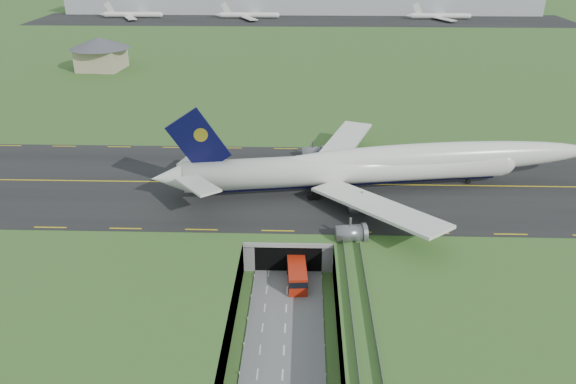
{
  "coord_description": "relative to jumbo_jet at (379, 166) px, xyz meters",
  "views": [
    {
      "loc": [
        2.55,
        -77.19,
        56.15
      ],
      "look_at": [
        -0.4,
        20.0,
        10.24
      ],
      "focal_mm": 35.0,
      "sensor_mm": 36.0,
      "label": 1
    }
  ],
  "objects": [
    {
      "name": "jumbo_jet",
      "position": [
        0.0,
        0.0,
        0.0
      ],
      "size": [
        93.11,
        59.61,
        19.97
      ],
      "rotation": [
        0.0,
        0.0,
        0.16
      ],
      "color": "silver",
      "rests_on": "ground"
    },
    {
      "name": "ground",
      "position": [
        -18.15,
        -30.84,
        -11.37
      ],
      "size": [
        900.0,
        900.0,
        0.0
      ],
      "primitive_type": "plane",
      "color": "#3D6227",
      "rests_on": "ground"
    },
    {
      "name": "shuttle_tram",
      "position": [
        -16.51,
        -26.58,
        -9.48
      ],
      "size": [
        3.8,
        8.76,
        3.47
      ],
      "rotation": [
        0.0,
        0.0,
        0.07
      ],
      "color": "#B21F0B",
      "rests_on": "ground"
    },
    {
      "name": "trench_road",
      "position": [
        -18.15,
        -38.34,
        -11.27
      ],
      "size": [
        12.0,
        75.0,
        0.2
      ],
      "primitive_type": "cube",
      "color": "slate",
      "rests_on": "ground"
    },
    {
      "name": "guideway",
      "position": [
        -7.15,
        -49.95,
        -6.05
      ],
      "size": [
        3.0,
        53.0,
        7.05
      ],
      "color": "#A8A8A3",
      "rests_on": "ground"
    },
    {
      "name": "service_building",
      "position": [
        -94.5,
        107.95,
        1.98
      ],
      "size": [
        24.65,
        24.65,
        12.4
      ],
      "rotation": [
        0.0,
        0.0,
        -0.09
      ],
      "color": "tan",
      "rests_on": "ground"
    },
    {
      "name": "tunnel_portal",
      "position": [
        -18.15,
        -14.13,
        -8.04
      ],
      "size": [
        17.0,
        22.3,
        6.0
      ],
      "color": "gray",
      "rests_on": "ground"
    },
    {
      "name": "cargo_terminal",
      "position": [
        -18.31,
        268.57,
        2.59
      ],
      "size": [
        320.0,
        67.0,
        15.6
      ],
      "color": "#B2B2B2",
      "rests_on": "ground"
    },
    {
      "name": "airfield_deck",
      "position": [
        -18.15,
        -30.84,
        -8.37
      ],
      "size": [
        800.0,
        800.0,
        6.0
      ],
      "primitive_type": "cube",
      "color": "gray",
      "rests_on": "ground"
    },
    {
      "name": "distant_hills",
      "position": [
        46.23,
        399.16,
        -15.37
      ],
      "size": [
        700.0,
        91.0,
        60.0
      ],
      "color": "slate",
      "rests_on": "ground"
    },
    {
      "name": "taxiway",
      "position": [
        -18.15,
        2.16,
        -5.28
      ],
      "size": [
        800.0,
        44.0,
        0.18
      ],
      "primitive_type": "cube",
      "color": "black",
      "rests_on": "airfield_deck"
    }
  ]
}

